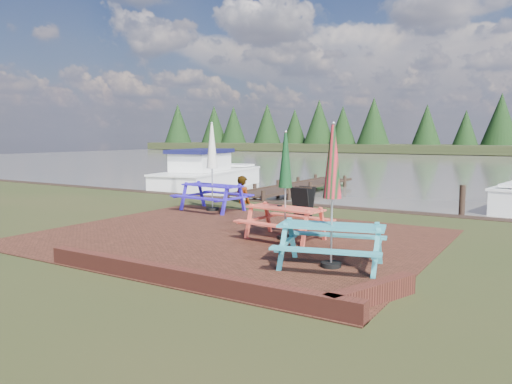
{
  "coord_description": "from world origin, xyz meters",
  "views": [
    {
      "loc": [
        6.48,
        -8.5,
        2.38
      ],
      "look_at": [
        0.11,
        1.9,
        1.0
      ],
      "focal_mm": 35.0,
      "sensor_mm": 36.0,
      "label": 1
    }
  ],
  "objects_px": {
    "picnic_table_teal": "(332,218)",
    "picnic_table_blue": "(212,181)",
    "chalkboard": "(303,203)",
    "person": "(243,176)",
    "jetty": "(297,187)",
    "picnic_table_red": "(285,202)",
    "boat_jetty": "(208,176)"
  },
  "relations": [
    {
      "from": "picnic_table_teal",
      "to": "picnic_table_blue",
      "type": "relative_size",
      "value": 0.94
    },
    {
      "from": "chalkboard",
      "to": "person",
      "type": "relative_size",
      "value": 0.48
    },
    {
      "from": "jetty",
      "to": "chalkboard",
      "type": "bearing_deg",
      "value": -61.93
    },
    {
      "from": "picnic_table_blue",
      "to": "chalkboard",
      "type": "distance_m",
      "value": 3.18
    },
    {
      "from": "picnic_table_teal",
      "to": "picnic_table_red",
      "type": "distance_m",
      "value": 2.55
    },
    {
      "from": "picnic_table_blue",
      "to": "chalkboard",
      "type": "relative_size",
      "value": 3.0
    },
    {
      "from": "jetty",
      "to": "picnic_table_blue",
      "type": "bearing_deg",
      "value": -85.01
    },
    {
      "from": "picnic_table_blue",
      "to": "picnic_table_teal",
      "type": "bearing_deg",
      "value": -31.2
    },
    {
      "from": "picnic_table_red",
      "to": "boat_jetty",
      "type": "distance_m",
      "value": 13.21
    },
    {
      "from": "picnic_table_blue",
      "to": "person",
      "type": "height_order",
      "value": "picnic_table_blue"
    },
    {
      "from": "chalkboard",
      "to": "picnic_table_blue",
      "type": "bearing_deg",
      "value": -169.08
    },
    {
      "from": "jetty",
      "to": "picnic_table_teal",
      "type": "bearing_deg",
      "value": -60.51
    },
    {
      "from": "picnic_table_red",
      "to": "picnic_table_blue",
      "type": "xyz_separation_m",
      "value": [
        -4.05,
        2.69,
        0.11
      ]
    },
    {
      "from": "chalkboard",
      "to": "boat_jetty",
      "type": "xyz_separation_m",
      "value": [
        -8.38,
        6.61,
        -0.04
      ]
    },
    {
      "from": "picnic_table_teal",
      "to": "picnic_table_blue",
      "type": "bearing_deg",
      "value": 129.19
    },
    {
      "from": "picnic_table_red",
      "to": "jetty",
      "type": "relative_size",
      "value": 0.27
    },
    {
      "from": "picnic_table_teal",
      "to": "person",
      "type": "distance_m",
      "value": 8.89
    },
    {
      "from": "picnic_table_red",
      "to": "chalkboard",
      "type": "xyz_separation_m",
      "value": [
        -0.9,
        2.77,
        -0.39
      ]
    },
    {
      "from": "chalkboard",
      "to": "boat_jetty",
      "type": "height_order",
      "value": "boat_jetty"
    },
    {
      "from": "picnic_table_teal",
      "to": "jetty",
      "type": "distance_m",
      "value": 13.31
    },
    {
      "from": "chalkboard",
      "to": "picnic_table_red",
      "type": "bearing_deg",
      "value": -62.55
    },
    {
      "from": "picnic_table_blue",
      "to": "person",
      "type": "relative_size",
      "value": 1.45
    },
    {
      "from": "picnic_table_teal",
      "to": "picnic_table_red",
      "type": "relative_size",
      "value": 1.05
    },
    {
      "from": "boat_jetty",
      "to": "chalkboard",
      "type": "bearing_deg",
      "value": -48.3
    },
    {
      "from": "boat_jetty",
      "to": "person",
      "type": "height_order",
      "value": "person"
    },
    {
      "from": "picnic_table_red",
      "to": "boat_jetty",
      "type": "relative_size",
      "value": 0.32
    },
    {
      "from": "jetty",
      "to": "person",
      "type": "height_order",
      "value": "person"
    },
    {
      "from": "picnic_table_teal",
      "to": "boat_jetty",
      "type": "height_order",
      "value": "picnic_table_teal"
    },
    {
      "from": "picnic_table_teal",
      "to": "picnic_table_blue",
      "type": "height_order",
      "value": "picnic_table_blue"
    },
    {
      "from": "chalkboard",
      "to": "person",
      "type": "xyz_separation_m",
      "value": [
        -3.32,
        1.97,
        0.48
      ]
    },
    {
      "from": "jetty",
      "to": "person",
      "type": "distance_m",
      "value": 5.18
    },
    {
      "from": "picnic_table_red",
      "to": "picnic_table_blue",
      "type": "relative_size",
      "value": 0.89
    }
  ]
}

